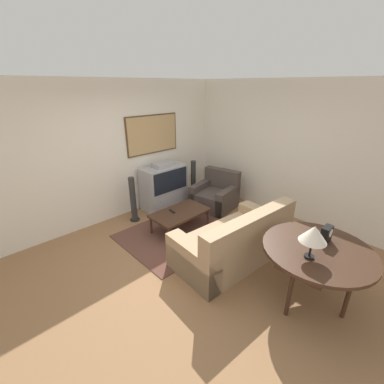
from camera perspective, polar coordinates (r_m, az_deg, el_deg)
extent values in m
plane|color=#8E6642|center=(4.23, -1.33, -14.86)|extent=(12.00, 12.00, 0.00)
cube|color=silver|center=(5.28, -17.47, 8.25)|extent=(12.00, 0.06, 2.70)
cube|color=#4C381E|center=(5.67, -8.77, 12.57)|extent=(1.27, 0.03, 0.81)
cube|color=tan|center=(5.65, -8.66, 12.55)|extent=(1.22, 0.01, 0.76)
cube|color=silver|center=(5.61, 19.02, 8.88)|extent=(0.06, 12.00, 2.70)
cube|color=brown|center=(4.89, -3.09, -9.05)|extent=(1.98, 1.58, 0.01)
cube|color=#9E9EA3|center=(5.83, -6.15, -1.31)|extent=(0.97, 0.50, 0.43)
cube|color=#9E9EA3|center=(5.65, -6.35, 3.10)|extent=(0.97, 0.50, 0.52)
cube|color=black|center=(5.46, -4.70, 2.46)|extent=(0.88, 0.01, 0.46)
cube|color=#9E9EA3|center=(5.55, -6.49, 6.09)|extent=(0.44, 0.28, 0.09)
cube|color=tan|center=(4.22, 8.69, -11.75)|extent=(1.92, 1.09, 0.42)
cube|color=tan|center=(3.79, 13.20, -8.37)|extent=(1.87, 0.36, 0.49)
cube|color=tan|center=(4.73, 15.42, -7.13)|extent=(0.31, 0.97, 0.58)
cube|color=tan|center=(3.71, 0.00, -15.37)|extent=(0.31, 0.97, 0.58)
cube|color=#7C664D|center=(4.19, 15.25, -6.56)|extent=(0.37, 0.15, 0.34)
cube|color=#7C664D|center=(3.62, 7.26, -10.88)|extent=(0.37, 0.15, 0.34)
cube|color=#473D38|center=(5.78, 4.97, -1.66)|extent=(0.99, 0.99, 0.39)
cube|color=#473D38|center=(5.89, 6.74, 3.07)|extent=(0.34, 0.86, 0.43)
cube|color=#473D38|center=(5.91, 2.14, -0.25)|extent=(0.85, 0.32, 0.53)
cube|color=#473D38|center=(5.60, 8.00, -1.83)|extent=(0.85, 0.32, 0.53)
cube|color=#3D2619|center=(4.82, -2.69, -4.62)|extent=(1.07, 0.62, 0.04)
cylinder|color=#3D2619|center=(4.48, -5.14, -9.90)|extent=(0.04, 0.04, 0.34)
cylinder|color=#3D2619|center=(5.05, 3.52, -5.78)|extent=(0.04, 0.04, 0.34)
cylinder|color=#3D2619|center=(4.84, -9.09, -7.38)|extent=(0.04, 0.04, 0.34)
cylinder|color=#3D2619|center=(5.37, -0.59, -3.85)|extent=(0.04, 0.04, 0.34)
cylinder|color=#3D2619|center=(3.50, 26.20, -11.48)|extent=(1.29, 1.29, 0.04)
cube|color=#3D2619|center=(3.53, 26.02, -12.32)|extent=(1.10, 0.52, 0.08)
cylinder|color=#3D2619|center=(3.40, 20.96, -19.88)|extent=(0.05, 0.05, 0.73)
cylinder|color=#3D2619|center=(4.09, 26.79, -12.88)|extent=(0.05, 0.05, 0.73)
cylinder|color=#3D2619|center=(3.65, 31.48, -18.69)|extent=(0.05, 0.05, 0.73)
cylinder|color=black|center=(3.28, 24.55, -12.87)|extent=(0.11, 0.11, 0.02)
cylinder|color=black|center=(3.18, 25.10, -10.15)|extent=(0.02, 0.02, 0.34)
cone|color=silver|center=(3.13, 25.45, -8.38)|extent=(0.30, 0.30, 0.19)
cube|color=black|center=(3.61, 27.67, -8.32)|extent=(0.18, 0.09, 0.21)
cylinder|color=white|center=(3.58, 28.49, -8.04)|extent=(0.11, 0.01, 0.11)
cube|color=black|center=(4.82, -4.43, -4.27)|extent=(0.07, 0.16, 0.02)
cylinder|color=black|center=(5.45, -12.56, -5.97)|extent=(0.20, 0.20, 0.02)
cylinder|color=#2D2D2D|center=(5.25, -12.98, -1.62)|extent=(0.12, 0.12, 0.93)
cylinder|color=black|center=(6.36, 0.28, -1.06)|extent=(0.20, 0.20, 0.02)
cylinder|color=#2D2D2D|center=(6.19, 0.29, 2.79)|extent=(0.12, 0.12, 0.93)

